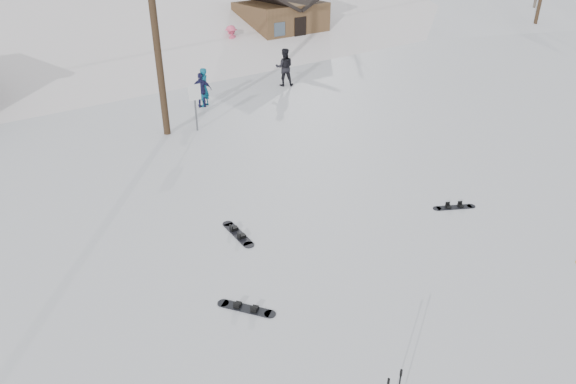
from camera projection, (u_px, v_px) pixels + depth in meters
ridge_right at (303, 72)px, 69.68m from camera, size 45.66×93.98×54.59m
utility_pole at (153, 7)px, 17.76m from camera, size 2.00×0.26×9.00m
trail_sign at (195, 99)px, 19.66m from camera, size 0.50×0.09×1.85m
cabin at (281, 22)px, 33.25m from camera, size 5.39×4.40×3.77m
board_scatter_b at (246, 308)px, 10.98m from camera, size 0.86×1.15×0.09m
board_scatter_d at (454, 207)px, 14.83m from camera, size 1.14×0.75×0.09m
board_scatter_f at (238, 234)px, 13.57m from camera, size 0.39×1.49×0.11m
skier_teal at (203, 87)px, 22.54m from camera, size 0.73×0.62×1.70m
skier_dark at (284, 67)px, 25.31m from camera, size 1.13×1.08×1.84m
skier_pink at (232, 42)px, 30.39m from camera, size 1.40×1.12×1.90m
skier_navy at (201, 90)px, 22.45m from camera, size 0.96×0.66×1.52m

